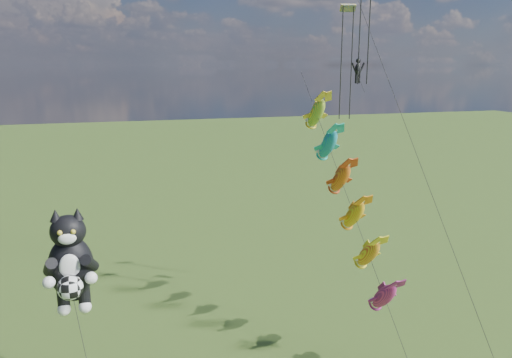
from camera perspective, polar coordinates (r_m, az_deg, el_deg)
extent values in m
cylinder|color=black|center=(29.46, -18.84, -18.75)|extent=(1.02, 2.55, 5.65)
ellipsoid|color=black|center=(28.91, -20.36, -9.41)|extent=(2.89, 2.62, 3.46)
ellipsoid|color=black|center=(28.12, -20.70, -5.60)|extent=(2.28, 2.18, 1.75)
cone|color=black|center=(27.91, -21.95, -3.87)|extent=(0.77, 0.77, 0.65)
cone|color=black|center=(27.81, -19.74, -3.74)|extent=(0.77, 0.77, 0.65)
ellipsoid|color=white|center=(27.50, -20.77, -6.38)|extent=(1.01, 0.73, 0.63)
ellipsoid|color=white|center=(28.04, -20.52, -9.41)|extent=(1.16, 0.74, 1.43)
sphere|color=gold|center=(27.35, -21.53, -5.75)|extent=(0.26, 0.26, 0.26)
sphere|color=gold|center=(27.29, -20.17, -5.68)|extent=(0.26, 0.26, 0.26)
sphere|color=white|center=(28.07, -22.59, -10.87)|extent=(0.65, 0.65, 0.65)
sphere|color=white|center=(27.89, -18.33, -10.68)|extent=(0.65, 0.65, 0.65)
sphere|color=white|center=(29.74, -21.09, -13.73)|extent=(0.69, 0.69, 0.69)
sphere|color=white|center=(29.65, -18.95, -13.64)|extent=(0.69, 0.69, 0.69)
sphere|color=white|center=(27.77, -20.47, -11.56)|extent=(1.30, 1.30, 1.30)
cylinder|color=black|center=(31.84, 11.19, -4.17)|extent=(1.43, 15.77, 17.49)
ellipsoid|color=#D83377|center=(30.55, 14.43, -12.83)|extent=(1.10, 2.50, 2.56)
ellipsoid|color=#D84B19|center=(31.10, 12.73, -8.33)|extent=(1.10, 2.50, 2.56)
ellipsoid|color=yellow|center=(31.87, 11.14, -4.02)|extent=(1.10, 2.50, 2.56)
ellipsoid|color=orange|center=(32.83, 9.64, 0.07)|extent=(1.10, 2.50, 2.56)
ellipsoid|color=#197CBF|center=(33.97, 8.24, 3.91)|extent=(1.10, 2.50, 2.56)
ellipsoid|color=green|center=(35.27, 6.92, 7.48)|extent=(1.10, 2.50, 2.56)
cylinder|color=black|center=(32.06, 18.26, 1.62)|extent=(2.25, 16.95, 24.08)
cylinder|color=black|center=(35.22, 11.72, 15.82)|extent=(0.08, 0.08, 6.86)
cylinder|color=black|center=(35.51, 12.65, 15.75)|extent=(0.08, 0.08, 6.86)
cube|color=blue|center=(38.47, 10.47, 18.68)|extent=(1.10, 0.52, 0.56)
cylinder|color=black|center=(38.10, 9.68, 12.62)|extent=(0.08, 0.08, 8.16)
cylinder|color=black|center=(38.43, 10.74, 12.58)|extent=(0.08, 0.08, 8.16)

